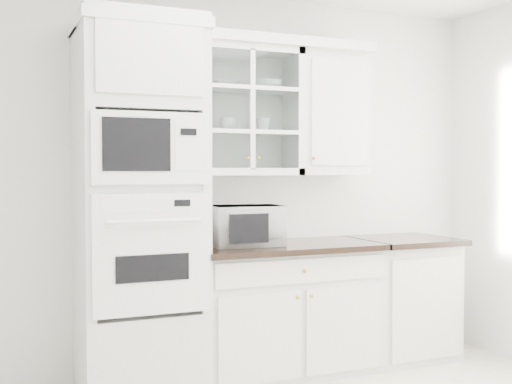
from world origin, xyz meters
name	(u,v)px	position (x,y,z in m)	size (l,w,h in m)	color
room_shell	(318,106)	(0.00, 0.43, 1.78)	(4.00, 3.50, 2.70)	white
oven_column	(139,207)	(-0.75, 1.42, 1.20)	(0.76, 0.68, 2.40)	silver
base_cabinet_run	(284,308)	(0.28, 1.45, 0.46)	(1.32, 0.67, 0.92)	silver
extra_base_cabinet	(401,297)	(1.28, 1.45, 0.46)	(0.72, 0.67, 0.92)	silver
upper_cabinet_glass	(243,111)	(0.03, 1.58, 1.85)	(0.80, 0.33, 0.90)	silver
upper_cabinet_solid	(327,115)	(0.71, 1.58, 1.85)	(0.55, 0.33, 0.90)	silver
crown_molding	(231,40)	(-0.07, 1.56, 2.33)	(2.14, 0.38, 0.07)	white
countertop_microwave	(245,225)	(-0.02, 1.43, 1.06)	(0.47, 0.39, 0.28)	white
bowl_a	(226,84)	(-0.10, 1.59, 2.03)	(0.18, 0.18, 0.05)	white
bowl_b	(267,85)	(0.21, 1.59, 2.04)	(0.21, 0.21, 0.07)	white
cup_a	(228,124)	(-0.09, 1.57, 1.75)	(0.11, 0.11, 0.09)	white
cup_b	(263,125)	(0.18, 1.57, 1.76)	(0.10, 0.10, 0.10)	white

